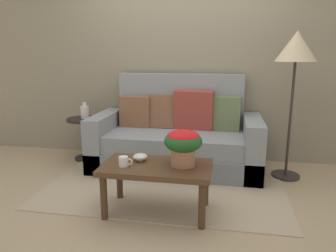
# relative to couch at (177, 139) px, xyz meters

# --- Properties ---
(ground_plane) EXTENTS (14.00, 14.00, 0.00)m
(ground_plane) POSITION_rel_couch_xyz_m (-0.03, -0.75, -0.36)
(ground_plane) COLOR tan
(wall_back) EXTENTS (6.40, 0.12, 2.86)m
(wall_back) POSITION_rel_couch_xyz_m (-0.03, 0.48, 1.07)
(wall_back) COLOR gray
(wall_back) RESTS_ON ground
(area_rug) EXTENTS (2.47, 1.69, 0.01)m
(area_rug) POSITION_rel_couch_xyz_m (-0.03, -0.57, -0.35)
(area_rug) COLOR tan
(area_rug) RESTS_ON ground
(couch) EXTENTS (2.01, 0.91, 1.13)m
(couch) POSITION_rel_couch_xyz_m (0.00, 0.00, 0.00)
(couch) COLOR slate
(couch) RESTS_ON ground
(coffee_table) EXTENTS (0.95, 0.53, 0.44)m
(coffee_table) POSITION_rel_couch_xyz_m (0.01, -1.20, 0.02)
(coffee_table) COLOR #442D1B
(coffee_table) RESTS_ON ground
(side_table) EXTENTS (0.44, 0.44, 0.56)m
(side_table) POSITION_rel_couch_xyz_m (-1.25, 0.05, 0.03)
(side_table) COLOR black
(side_table) RESTS_ON ground
(floor_lamp) EXTENTS (0.43, 0.43, 1.62)m
(floor_lamp) POSITION_rel_couch_xyz_m (1.28, -0.13, 1.02)
(floor_lamp) COLOR #2D2823
(floor_lamp) RESTS_ON ground
(potted_plant) EXTENTS (0.33, 0.33, 0.31)m
(potted_plant) POSITION_rel_couch_xyz_m (0.23, -1.17, 0.28)
(potted_plant) COLOR #A36B4C
(potted_plant) RESTS_ON coffee_table
(coffee_mug) EXTENTS (0.12, 0.08, 0.09)m
(coffee_mug) POSITION_rel_couch_xyz_m (-0.26, -1.28, 0.13)
(coffee_mug) COLOR white
(coffee_mug) RESTS_ON coffee_table
(snack_bowl) EXTENTS (0.13, 0.13, 0.07)m
(snack_bowl) POSITION_rel_couch_xyz_m (-0.16, -1.12, 0.12)
(snack_bowl) COLOR silver
(snack_bowl) RESTS_ON coffee_table
(table_vase) EXTENTS (0.11, 0.11, 0.21)m
(table_vase) POSITION_rel_couch_xyz_m (-1.23, 0.07, 0.29)
(table_vase) COLOR silver
(table_vase) RESTS_ON side_table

